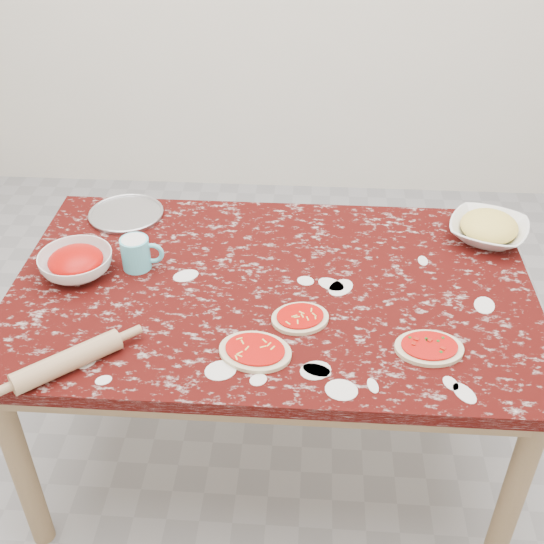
{
  "coord_description": "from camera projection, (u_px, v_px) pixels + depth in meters",
  "views": [
    {
      "loc": [
        0.11,
        -1.66,
        2.01
      ],
      "look_at": [
        0.0,
        0.0,
        0.8
      ],
      "focal_mm": 44.78,
      "sensor_mm": 36.0,
      "label": 1
    }
  ],
  "objects": [
    {
      "name": "worktable",
      "position": [
        272.0,
        306.0,
        2.13
      ],
      "size": [
        1.6,
        1.0,
        0.75
      ],
      "color": "#330705",
      "rests_on": "ground"
    },
    {
      "name": "rolling_pin",
      "position": [
        67.0,
        361.0,
        1.77
      ],
      "size": [
        0.26,
        0.24,
        0.06
      ],
      "primitive_type": "cylinder",
      "rotation": [
        0.0,
        1.57,
        0.71
      ],
      "color": "tan",
      "rests_on": "worktable"
    },
    {
      "name": "cheese_bowl",
      "position": [
        488.0,
        231.0,
        2.27
      ],
      "size": [
        0.33,
        0.33,
        0.06
      ],
      "primitive_type": "imported",
      "rotation": [
        0.0,
        0.0,
        -0.38
      ],
      "color": "white",
      "rests_on": "worktable"
    },
    {
      "name": "ground",
      "position": [
        272.0,
        446.0,
        2.52
      ],
      "size": [
        4.0,
        4.0,
        0.0
      ],
      "primitive_type": "plane",
      "color": "gray"
    },
    {
      "name": "pizza_right",
      "position": [
        429.0,
        348.0,
        1.84
      ],
      "size": [
        0.19,
        0.15,
        0.02
      ],
      "color": "beige",
      "rests_on": "worktable"
    },
    {
      "name": "pizza_tray",
      "position": [
        126.0,
        214.0,
        2.41
      ],
      "size": [
        0.33,
        0.33,
        0.01
      ],
      "primitive_type": "cylinder",
      "rotation": [
        0.0,
        0.0,
        -0.37
      ],
      "color": "#B2B2B7",
      "rests_on": "worktable"
    },
    {
      "name": "pizza_mid",
      "position": [
        300.0,
        318.0,
        1.94
      ],
      "size": [
        0.2,
        0.18,
        0.02
      ],
      "color": "beige",
      "rests_on": "worktable"
    },
    {
      "name": "pizza_left",
      "position": [
        255.0,
        351.0,
        1.83
      ],
      "size": [
        0.23,
        0.19,
        0.02
      ],
      "color": "beige",
      "rests_on": "worktable"
    },
    {
      "name": "sauce_bowl",
      "position": [
        76.0,
        264.0,
        2.11
      ],
      "size": [
        0.28,
        0.28,
        0.07
      ],
      "primitive_type": "imported",
      "rotation": [
        0.0,
        0.0,
        -0.27
      ],
      "color": "white",
      "rests_on": "worktable"
    },
    {
      "name": "flour_mug",
      "position": [
        137.0,
        253.0,
        2.13
      ],
      "size": [
        0.13,
        0.09,
        0.11
      ],
      "color": "#5BCBDC",
      "rests_on": "worktable"
    }
  ]
}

